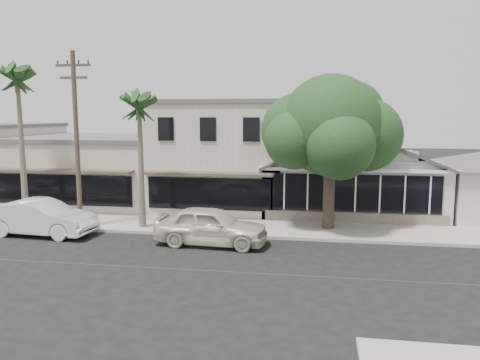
% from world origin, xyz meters
% --- Properties ---
extents(ground, '(140.00, 140.00, 0.00)m').
position_xyz_m(ground, '(0.00, 0.00, 0.00)').
color(ground, black).
rests_on(ground, ground).
extents(sidewalk_north, '(90.00, 3.50, 0.15)m').
position_xyz_m(sidewalk_north, '(-8.00, 6.75, 0.07)').
color(sidewalk_north, '#9E9991').
rests_on(sidewalk_north, ground).
extents(corner_shop, '(10.40, 8.60, 5.10)m').
position_xyz_m(corner_shop, '(5.00, 12.47, 2.62)').
color(corner_shop, beige).
rests_on(corner_shop, ground).
extents(row_building_near, '(8.00, 10.00, 6.50)m').
position_xyz_m(row_building_near, '(-3.00, 13.50, 3.25)').
color(row_building_near, silver).
rests_on(row_building_near, ground).
extents(row_building_midnear, '(10.00, 10.00, 4.20)m').
position_xyz_m(row_building_midnear, '(-12.00, 13.50, 2.10)').
color(row_building_midnear, beige).
rests_on(row_building_midnear, ground).
extents(utility_pole, '(1.80, 0.24, 9.00)m').
position_xyz_m(utility_pole, '(-9.00, 5.20, 4.79)').
color(utility_pole, brown).
rests_on(utility_pole, ground).
extents(car_0, '(5.28, 2.37, 1.76)m').
position_xyz_m(car_0, '(-1.77, 3.57, 0.88)').
color(car_0, beige).
rests_on(car_0, ground).
extents(car_1, '(5.47, 2.25, 1.76)m').
position_xyz_m(car_1, '(-10.37, 3.90, 0.88)').
color(car_1, silver).
rests_on(car_1, ground).
extents(shade_tree, '(7.11, 6.43, 7.89)m').
position_xyz_m(shade_tree, '(3.51, 7.28, 5.19)').
color(shade_tree, '#483B2B').
rests_on(shade_tree, ground).
extents(palm_east, '(2.59, 2.59, 7.44)m').
position_xyz_m(palm_east, '(-5.89, 5.80, 6.34)').
color(palm_east, '#726651').
rests_on(palm_east, ground).
extents(palm_mid, '(2.72, 2.72, 8.93)m').
position_xyz_m(palm_mid, '(-12.91, 6.47, 7.70)').
color(palm_mid, '#726651').
rests_on(palm_mid, ground).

